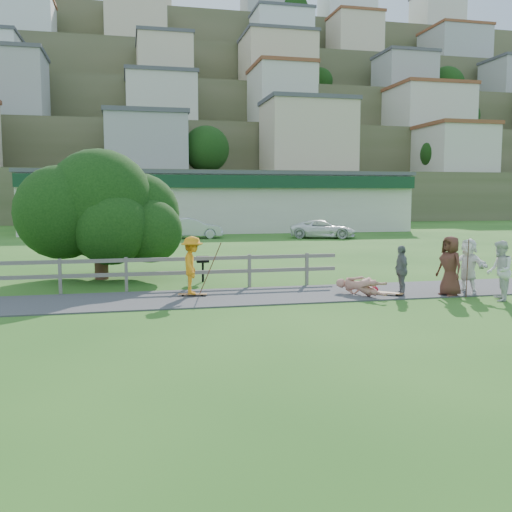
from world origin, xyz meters
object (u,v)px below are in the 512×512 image
(spectator_a, at_px, (500,271))
(car_white, at_px, (323,229))
(skater_rider, at_px, (192,269))
(skater_fallen, at_px, (361,286))
(tree, at_px, (100,225))
(spectator_b, at_px, (401,270))
(spectator_d, at_px, (468,266))
(spectator_c, at_px, (450,266))
(bbq, at_px, (203,269))
(car_silver, at_px, (191,228))

(spectator_a, xyz_separation_m, car_white, (3.41, 24.85, -0.22))
(car_white, bearing_deg, skater_rider, 171.53)
(skater_fallen, relative_size, tree, 0.27)
(skater_rider, height_order, spectator_a, spectator_a)
(skater_fallen, bearing_deg, tree, 114.98)
(spectator_b, relative_size, spectator_d, 0.89)
(spectator_a, xyz_separation_m, spectator_c, (-0.98, 1.00, 0.04))
(skater_rider, relative_size, spectator_c, 0.95)
(skater_fallen, xyz_separation_m, spectator_c, (2.63, -0.53, 0.60))
(spectator_d, distance_m, bbq, 8.81)
(spectator_a, bearing_deg, spectator_c, -105.98)
(spectator_d, relative_size, bbq, 1.88)
(spectator_b, bearing_deg, car_silver, -164.51)
(car_white, bearing_deg, spectator_d, -168.83)
(skater_rider, distance_m, spectator_c, 7.77)
(spectator_c, relative_size, car_silver, 0.41)
(spectator_b, distance_m, bbq, 6.88)
(skater_rider, xyz_separation_m, tree, (-2.82, 4.51, 1.12))
(spectator_c, bearing_deg, spectator_a, 30.26)
(spectator_d, bearing_deg, car_white, 152.69)
(spectator_b, distance_m, car_silver, 25.57)
(spectator_c, height_order, bbq, spectator_c)
(skater_rider, relative_size, car_silver, 0.39)
(spectator_b, bearing_deg, spectator_c, 78.62)
(skater_fallen, bearing_deg, spectator_c, -41.13)
(skater_rider, relative_size, bbq, 1.89)
(spectator_d, bearing_deg, spectator_c, -88.78)
(spectator_c, height_order, car_white, spectator_c)
(bbq, bearing_deg, skater_fallen, -41.19)
(spectator_d, distance_m, car_white, 23.83)
(spectator_a, distance_m, bbq, 9.64)
(skater_rider, relative_size, spectator_d, 1.00)
(skater_fallen, distance_m, tree, 9.71)
(skater_rider, distance_m, tree, 5.44)
(spectator_b, xyz_separation_m, car_white, (5.76, 23.38, -0.11))
(skater_fallen, distance_m, car_white, 24.35)
(spectator_b, height_order, spectator_c, spectator_c)
(car_silver, distance_m, tree, 20.49)
(car_silver, height_order, tree, tree)
(spectator_b, relative_size, tree, 0.24)
(skater_rider, height_order, tree, tree)
(skater_rider, bearing_deg, spectator_b, -93.06)
(car_silver, relative_size, bbq, 4.86)
(bbq, bearing_deg, spectator_c, -31.38)
(spectator_d, bearing_deg, bbq, -137.40)
(tree, bearing_deg, skater_rider, -58.00)
(car_silver, bearing_deg, car_white, -100.37)
(spectator_d, xyz_separation_m, bbq, (-7.72, 4.23, -0.40))
(car_white, bearing_deg, spectator_a, -167.98)
(spectator_a, bearing_deg, tree, -92.07)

